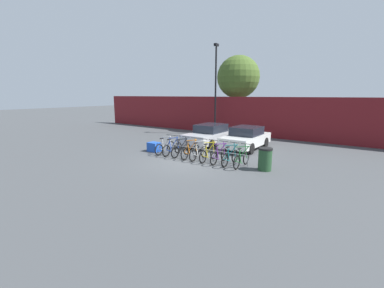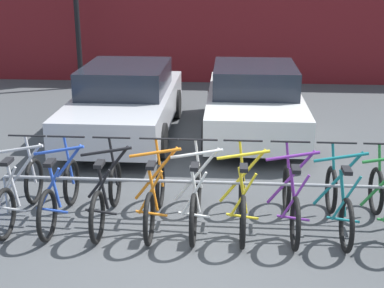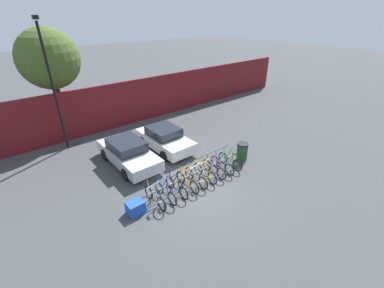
# 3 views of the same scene
# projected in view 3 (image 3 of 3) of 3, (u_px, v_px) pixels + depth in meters

# --- Properties ---
(ground_plane) EXTENTS (120.00, 120.00, 0.00)m
(ground_plane) POSITION_uv_depth(u_px,v_px,m) (200.00, 190.00, 12.20)
(ground_plane) COLOR #424447
(hoarding_wall) EXTENTS (36.00, 0.16, 3.19)m
(hoarding_wall) POSITION_uv_depth(u_px,v_px,m) (111.00, 107.00, 17.95)
(hoarding_wall) COLOR maroon
(hoarding_wall) RESTS_ON ground
(bike_rack) EXTENTS (5.32, 0.04, 0.57)m
(bike_rack) POSITION_uv_depth(u_px,v_px,m) (195.00, 173.00, 12.56)
(bike_rack) COLOR gray
(bike_rack) RESTS_ON ground
(bicycle_silver) EXTENTS (0.68, 1.71, 1.05)m
(bicycle_silver) POSITION_uv_depth(u_px,v_px,m) (155.00, 197.00, 11.17)
(bicycle_silver) COLOR black
(bicycle_silver) RESTS_ON ground
(bicycle_blue) EXTENTS (0.68, 1.71, 1.05)m
(bicycle_blue) POSITION_uv_depth(u_px,v_px,m) (165.00, 192.00, 11.48)
(bicycle_blue) COLOR black
(bicycle_blue) RESTS_ON ground
(bicycle_black) EXTENTS (0.68, 1.71, 1.05)m
(bicycle_black) POSITION_uv_depth(u_px,v_px,m) (177.00, 187.00, 11.83)
(bicycle_black) COLOR black
(bicycle_black) RESTS_ON ground
(bicycle_orange) EXTENTS (0.68, 1.71, 1.05)m
(bicycle_orange) POSITION_uv_depth(u_px,v_px,m) (187.00, 181.00, 12.19)
(bicycle_orange) COLOR black
(bicycle_orange) RESTS_ON ground
(bicycle_white) EXTENTS (0.68, 1.71, 1.05)m
(bicycle_white) POSITION_uv_depth(u_px,v_px,m) (196.00, 177.00, 12.49)
(bicycle_white) COLOR black
(bicycle_white) RESTS_ON ground
(bicycle_yellow) EXTENTS (0.68, 1.71, 1.05)m
(bicycle_yellow) POSITION_uv_depth(u_px,v_px,m) (205.00, 173.00, 12.83)
(bicycle_yellow) COLOR black
(bicycle_yellow) RESTS_ON ground
(bicycle_purple) EXTENTS (0.68, 1.71, 1.05)m
(bicycle_purple) POSITION_uv_depth(u_px,v_px,m) (214.00, 169.00, 13.18)
(bicycle_purple) COLOR black
(bicycle_purple) RESTS_ON ground
(bicycle_teal) EXTENTS (0.68, 1.71, 1.05)m
(bicycle_teal) POSITION_uv_depth(u_px,v_px,m) (222.00, 165.00, 13.53)
(bicycle_teal) COLOR black
(bicycle_teal) RESTS_ON ground
(bicycle_green) EXTENTS (0.68, 1.71, 1.05)m
(bicycle_green) POSITION_uv_depth(u_px,v_px,m) (230.00, 161.00, 13.87)
(bicycle_green) COLOR black
(bicycle_green) RESTS_ON ground
(car_silver) EXTENTS (1.91, 4.44, 1.40)m
(car_silver) POSITION_uv_depth(u_px,v_px,m) (128.00, 152.00, 14.03)
(car_silver) COLOR #B7B7BC
(car_silver) RESTS_ON ground
(car_white) EXTENTS (1.91, 4.08, 1.40)m
(car_white) POSITION_uv_depth(u_px,v_px,m) (165.00, 138.00, 15.57)
(car_white) COLOR silver
(car_white) RESTS_ON ground
(lamp_post) EXTENTS (0.24, 0.44, 7.40)m
(lamp_post) POSITION_uv_depth(u_px,v_px,m) (52.00, 83.00, 14.14)
(lamp_post) COLOR black
(lamp_post) RESTS_ON ground
(trash_bin) EXTENTS (0.63, 0.63, 1.03)m
(trash_bin) POSITION_uv_depth(u_px,v_px,m) (242.00, 151.00, 14.49)
(trash_bin) COLOR #234728
(trash_bin) RESTS_ON ground
(cargo_crate) EXTENTS (0.70, 0.56, 0.55)m
(cargo_crate) POSITION_uv_depth(u_px,v_px,m) (135.00, 207.00, 10.73)
(cargo_crate) COLOR blue
(cargo_crate) RESTS_ON ground
(tree_behind_hoarding) EXTENTS (3.78, 3.78, 6.80)m
(tree_behind_hoarding) POSITION_uv_depth(u_px,v_px,m) (49.00, 59.00, 16.07)
(tree_behind_hoarding) COLOR brown
(tree_behind_hoarding) RESTS_ON ground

